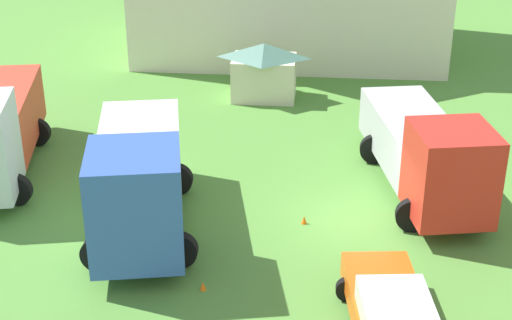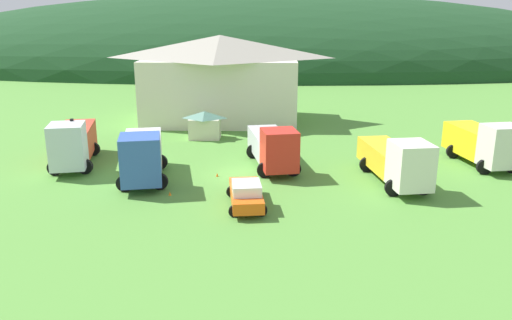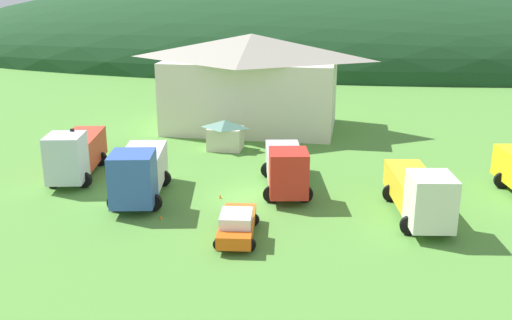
# 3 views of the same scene
# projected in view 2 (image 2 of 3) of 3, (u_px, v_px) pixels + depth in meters

# --- Properties ---
(ground_plane) EXTENTS (200.00, 200.00, 0.00)m
(ground_plane) POSITION_uv_depth(u_px,v_px,m) (238.00, 175.00, 37.12)
(ground_plane) COLOR #518C38
(forested_hill_backdrop) EXTENTS (158.95, 60.00, 29.05)m
(forested_hill_backdrop) POSITION_uv_depth(u_px,v_px,m) (258.00, 65.00, 108.88)
(forested_hill_backdrop) COLOR #193D1E
(forested_hill_backdrop) RESTS_ON ground
(depot_building) EXTENTS (16.82, 10.57, 8.92)m
(depot_building) POSITION_uv_depth(u_px,v_px,m) (221.00, 77.00, 53.98)
(depot_building) COLOR silver
(depot_building) RESTS_ON ground
(play_shed_cream) EXTENTS (3.02, 2.19, 2.54)m
(play_shed_cream) POSITION_uv_depth(u_px,v_px,m) (205.00, 124.00, 47.35)
(play_shed_cream) COLOR beige
(play_shed_cream) RESTS_ON ground
(tow_truck_silver) EXTENTS (4.13, 8.46, 3.72)m
(tow_truck_silver) POSITION_uv_depth(u_px,v_px,m) (73.00, 142.00, 38.92)
(tow_truck_silver) COLOR silver
(tow_truck_silver) RESTS_ON ground
(box_truck_blue) EXTENTS (4.21, 8.01, 3.69)m
(box_truck_blue) POSITION_uv_depth(u_px,v_px,m) (142.00, 154.00, 35.47)
(box_truck_blue) COLOR #3356AD
(box_truck_blue) RESTS_ON ground
(crane_truck_red) EXTENTS (4.10, 8.60, 3.40)m
(crane_truck_red) POSITION_uv_depth(u_px,v_px,m) (273.00, 146.00, 38.51)
(crane_truck_red) COLOR red
(crane_truck_red) RESTS_ON ground
(heavy_rig_striped) EXTENTS (3.84, 8.73, 3.47)m
(heavy_rig_striped) POSITION_uv_depth(u_px,v_px,m) (397.00, 161.00, 34.81)
(heavy_rig_striped) COLOR silver
(heavy_rig_striped) RESTS_ON ground
(flatbed_truck_yellow) EXTENTS (4.06, 7.41, 3.57)m
(flatbed_truck_yellow) POSITION_uv_depth(u_px,v_px,m) (484.00, 143.00, 38.99)
(flatbed_truck_yellow) COLOR silver
(flatbed_truck_yellow) RESTS_ON ground
(service_pickup_orange) EXTENTS (2.62, 5.09, 1.66)m
(service_pickup_orange) POSITION_uv_depth(u_px,v_px,m) (246.00, 194.00, 31.05)
(service_pickup_orange) COLOR #ED5813
(service_pickup_orange) RESTS_ON ground
(traffic_light_west) EXTENTS (0.20, 0.32, 3.88)m
(traffic_light_west) POSITION_uv_depth(u_px,v_px,m) (74.00, 139.00, 37.65)
(traffic_light_west) COLOR #4C4C51
(traffic_light_west) RESTS_ON ground
(traffic_cone_near_pickup) EXTENTS (0.36, 0.36, 0.55)m
(traffic_cone_near_pickup) POSITION_uv_depth(u_px,v_px,m) (217.00, 176.00, 36.86)
(traffic_cone_near_pickup) COLOR orange
(traffic_cone_near_pickup) RESTS_ON ground
(traffic_cone_mid_row) EXTENTS (0.36, 0.36, 0.52)m
(traffic_cone_mid_row) POSITION_uv_depth(u_px,v_px,m) (170.00, 195.00, 33.15)
(traffic_cone_mid_row) COLOR orange
(traffic_cone_mid_row) RESTS_ON ground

